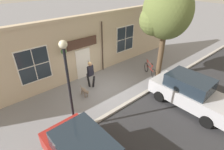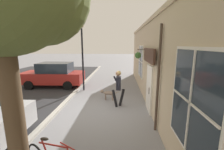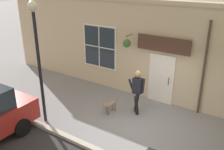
# 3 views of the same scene
# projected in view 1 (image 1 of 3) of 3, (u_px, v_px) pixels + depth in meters

# --- Properties ---
(ground_plane) EXTENTS (90.00, 90.00, 0.00)m
(ground_plane) POSITION_uv_depth(u_px,v_px,m) (105.00, 89.00, 11.20)
(ground_plane) COLOR gray
(curb_and_road) EXTENTS (10.10, 28.00, 0.12)m
(curb_and_road) POSITION_uv_depth(u_px,v_px,m) (192.00, 148.00, 7.35)
(curb_and_road) COLOR #B2ADA3
(curb_and_road) RESTS_ON ground_plane
(storefront_facade) EXTENTS (0.95, 18.00, 4.21)m
(storefront_facade) POSITION_uv_depth(u_px,v_px,m) (83.00, 48.00, 11.67)
(storefront_facade) COLOR #C6B293
(storefront_facade) RESTS_ON ground_plane
(pedestrian_walking) EXTENTS (0.65, 0.55, 1.79)m
(pedestrian_walking) POSITION_uv_depth(u_px,v_px,m) (90.00, 72.00, 10.85)
(pedestrian_walking) COLOR black
(pedestrian_walking) RESTS_ON ground_plane
(dog_on_leash) EXTENTS (1.08, 0.28, 0.58)m
(dog_on_leash) POSITION_uv_depth(u_px,v_px,m) (85.00, 91.00, 10.34)
(dog_on_leash) COLOR #7F6B5B
(dog_on_leash) RESTS_ON ground_plane
(street_tree_by_curb) EXTENTS (3.07, 2.79, 6.15)m
(street_tree_by_curb) POSITION_uv_depth(u_px,v_px,m) (165.00, 14.00, 10.47)
(street_tree_by_curb) COLOR brown
(street_tree_by_curb) RESTS_ON ground_plane
(leaning_bicycle) EXTENTS (1.60, 0.77, 1.00)m
(leaning_bicycle) POSITION_uv_depth(u_px,v_px,m) (150.00, 70.00, 12.63)
(leaning_bicycle) COLOR black
(leaning_bicycle) RESTS_ON ground_plane
(parked_car_mid_block) EXTENTS (4.34, 2.01, 1.75)m
(parked_car_mid_block) POSITION_uv_depth(u_px,v_px,m) (190.00, 92.00, 9.40)
(parked_car_mid_block) COLOR #B7B7BC
(parked_car_mid_block) RESTS_ON ground_plane
(street_lamp) EXTENTS (0.32, 0.32, 4.35)m
(street_lamp) POSITION_uv_depth(u_px,v_px,m) (68.00, 76.00, 6.94)
(street_lamp) COLOR black
(street_lamp) RESTS_ON ground_plane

